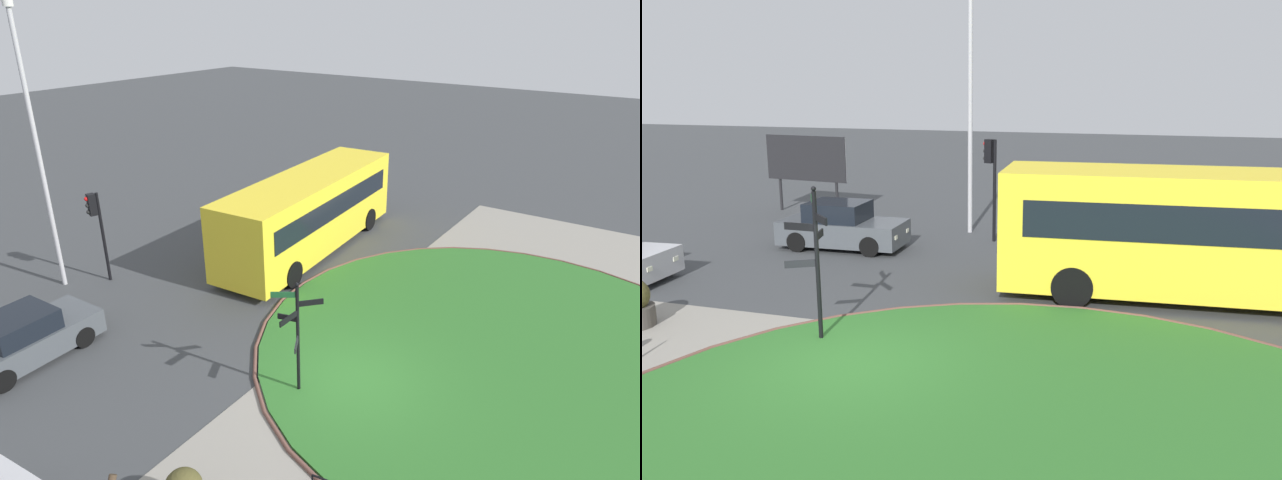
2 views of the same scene
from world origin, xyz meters
The scene contains 8 objects.
ground centered at (0.00, 0.00, 0.00)m, with size 120.00×120.00×0.00m, color #3D3F42.
sidewalk_paving centered at (0.00, -1.97, 0.01)m, with size 32.00×8.06×0.02m, color gray.
signpost_directional centered at (-1.19, 0.98, 1.93)m, with size 1.21×1.02×3.27m.
bus_yellow centered at (6.65, 6.14, 1.71)m, with size 10.22×3.35×3.18m.
car_far_lane centered at (-4.38, 8.33, 0.69)m, with size 4.07×1.94×1.52m.
traffic_light_near centered at (-0.05, 10.71, 2.52)m, with size 0.48×0.32×3.43m.
lamppost_tall centered at (-1.07, 11.76, 5.14)m, with size 0.32×0.32×9.68m.
billboard_left centered at (-8.51, 13.39, 2.17)m, with size 3.78×0.51×3.15m.
Camera 2 is at (5.41, -10.44, 5.26)m, focal length 37.02 mm.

